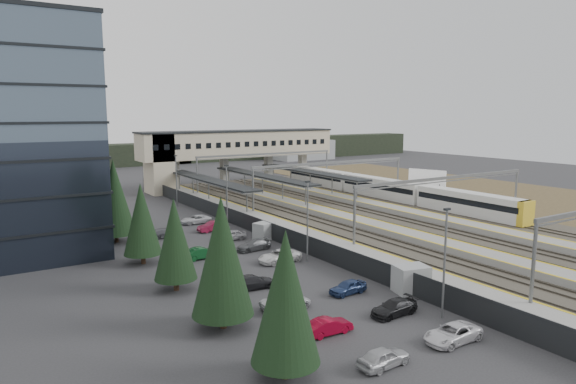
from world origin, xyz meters
TOP-DOWN VIEW (x-y plane):
  - ground at (0.00, 0.00)m, footprint 220.00×220.00m
  - conifer_row at (-22.00, -3.86)m, footprint 4.42×49.82m
  - car_park at (-12.86, -8.47)m, footprint 10.34×44.41m
  - lampposts at (-8.00, 1.25)m, footprint 0.50×53.25m
  - fence at (-6.50, 5.00)m, footprint 0.08×90.00m
  - relay_cabin_near at (-5.87, -19.89)m, footprint 3.07×2.55m
  - relay_cabin_far at (-7.12, 2.12)m, footprint 2.60×2.38m
  - rail_corridor at (9.34, 5.00)m, footprint 34.00×90.00m
  - canopies at (7.00, 27.00)m, footprint 23.10×30.00m
  - footbridge at (7.70, 42.00)m, footprint 40.40×6.40m
  - gantries at (12.00, 3.00)m, footprint 28.40×62.28m
  - train at (24.00, 15.41)m, footprint 2.58×53.83m
  - billboard at (27.40, 8.83)m, footprint 2.19×6.08m
  - scrub_east at (45.00, 5.00)m, footprint 34.00×120.00m
  - treeline_far at (23.81, 92.28)m, footprint 170.00×19.00m

SIDE VIEW (x-z plane):
  - ground at x=0.00m, z-range 0.00..0.00m
  - scrub_east at x=45.00m, z-range 0.00..0.06m
  - rail_corridor at x=9.34m, z-range -0.17..0.75m
  - car_park at x=-12.86m, z-range -0.04..1.20m
  - relay_cabin_far at x=-7.12m, z-range 0.00..1.96m
  - fence at x=-6.50m, z-range 0.00..2.00m
  - relay_cabin_near at x=-5.87m, z-range 0.00..2.23m
  - train at x=24.00m, z-range 0.22..3.47m
  - treeline_far at x=23.81m, z-range -0.55..6.45m
  - billboard at x=27.40m, z-range 0.97..6.45m
  - canopies at x=7.00m, z-range 2.28..5.56m
  - lampposts at x=-8.00m, z-range 0.30..8.37m
  - conifer_row at x=-22.00m, z-range 0.09..9.59m
  - gantries at x=12.00m, z-range 2.41..9.58m
  - footbridge at x=7.70m, z-range 2.33..13.53m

